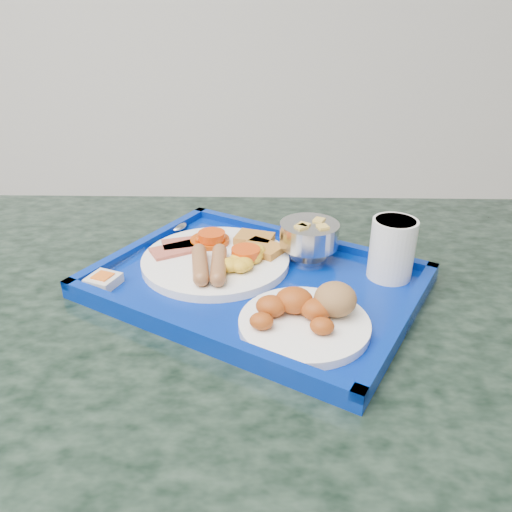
{
  "coord_description": "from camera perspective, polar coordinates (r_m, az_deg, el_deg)",
  "views": [
    {
      "loc": [
        1.14,
        0.4,
        1.17
      ],
      "look_at": [
        1.04,
        1.05,
        0.83
      ],
      "focal_mm": 35.0,
      "sensor_mm": 36.0,
      "label": 1
    }
  ],
  "objects": [
    {
      "name": "spoon",
      "position": [
        0.91,
        -9.59,
        2.74
      ],
      "size": [
        0.05,
        0.19,
        0.01
      ],
      "rotation": [
        0.0,
        0.0,
        0.16
      ],
      "color": "#B3B4B6",
      "rests_on": "tray"
    },
    {
      "name": "fruit_bowl",
      "position": [
        0.8,
        6.1,
        2.32
      ],
      "size": [
        0.09,
        0.09,
        0.07
      ],
      "color": "#B3B4B6",
      "rests_on": "tray"
    },
    {
      "name": "juice_cup",
      "position": [
        0.77,
        15.3,
        1.0
      ],
      "size": [
        0.07,
        0.07,
        0.09
      ],
      "color": "white",
      "rests_on": "tray"
    },
    {
      "name": "knife",
      "position": [
        0.87,
        -12.94,
        0.96
      ],
      "size": [
        0.07,
        0.18,
        0.0
      ],
      "primitive_type": "cube",
      "rotation": [
        0.0,
        0.0,
        -0.29
      ],
      "color": "#B3B4B6",
      "rests_on": "tray"
    },
    {
      "name": "table",
      "position": [
        0.87,
        -3.26,
        -15.46
      ],
      "size": [
        1.32,
        0.96,
        0.77
      ],
      "rotation": [
        0.0,
        0.0,
        0.12
      ],
      "color": "slate",
      "rests_on": "floor"
    },
    {
      "name": "bread_plate",
      "position": [
        0.65,
        5.93,
        -6.67
      ],
      "size": [
        0.17,
        0.17,
        0.06
      ],
      "rotation": [
        0.0,
        0.0,
        0.16
      ],
      "color": "white",
      "rests_on": "tray"
    },
    {
      "name": "jam_packet",
      "position": [
        0.77,
        -17.04,
        -2.7
      ],
      "size": [
        0.05,
        0.05,
        0.02
      ],
      "rotation": [
        0.0,
        0.0,
        -0.26
      ],
      "color": "silver",
      "rests_on": "tray"
    },
    {
      "name": "tray",
      "position": [
        0.76,
        0.0,
        -3.09
      ],
      "size": [
        0.56,
        0.49,
        0.03
      ],
      "rotation": [
        0.0,
        0.0,
        -0.4
      ],
      "color": "#03238E",
      "rests_on": "table"
    },
    {
      "name": "main_plate",
      "position": [
        0.79,
        -4.03,
        -0.18
      ],
      "size": [
        0.23,
        0.23,
        0.04
      ],
      "rotation": [
        0.0,
        0.0,
        0.12
      ],
      "color": "white",
      "rests_on": "tray"
    }
  ]
}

